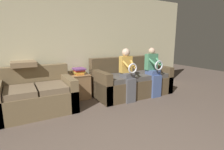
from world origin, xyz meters
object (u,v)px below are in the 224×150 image
object	(u,v)px
couch_main	(131,81)
book_stack	(79,71)
couch_side	(36,96)
child_left_seated	(128,72)
throw_pillow	(24,64)
side_shelf	(80,86)
child_right_seated	(153,70)

from	to	relation	value
couch_main	book_stack	distance (m)	1.37
couch_side	couch_main	bearing A→B (deg)	0.23
child_left_seated	throw_pillow	distance (m)	2.20
couch_side	child_left_seated	bearing A→B (deg)	-11.75
couch_side	throw_pillow	bearing A→B (deg)	114.71
throw_pillow	child_left_seated	bearing A→B (deg)	-19.54
side_shelf	book_stack	distance (m)	0.37
couch_main	couch_side	bearing A→B (deg)	-179.77
child_right_seated	throw_pillow	size ratio (longest dim) A/B	2.61
book_stack	side_shelf	bearing A→B (deg)	-16.54
side_shelf	throw_pillow	bearing A→B (deg)	179.24
child_left_seated	child_right_seated	distance (m)	0.77
couch_side	child_right_seated	size ratio (longest dim) A/B	1.18
couch_main	throw_pillow	distance (m)	2.53
side_shelf	throw_pillow	xyz separation A→B (m)	(-1.16, 0.02, 0.62)
side_shelf	child_left_seated	bearing A→B (deg)	-38.32
couch_main	book_stack	xyz separation A→B (m)	(-1.29, 0.31, 0.34)
couch_main	book_stack	bearing A→B (deg)	166.45
child_left_seated	child_right_seated	xyz separation A→B (m)	(0.77, -0.00, -0.02)
couch_side	book_stack	distance (m)	1.11
couch_main	side_shelf	xyz separation A→B (m)	(-1.29, 0.31, -0.03)
child_right_seated	side_shelf	world-z (taller)	child_right_seated
couch_main	child_right_seated	world-z (taller)	child_right_seated
child_right_seated	book_stack	distance (m)	1.82
couch_main	child_left_seated	bearing A→B (deg)	-133.30
couch_main	child_right_seated	size ratio (longest dim) A/B	1.63
child_right_seated	book_stack	size ratio (longest dim) A/B	4.00
child_right_seated	book_stack	world-z (taller)	child_right_seated
couch_side	side_shelf	bearing A→B (deg)	17.69
child_left_seated	side_shelf	xyz separation A→B (m)	(-0.91, 0.72, -0.37)
child_right_seated	side_shelf	bearing A→B (deg)	156.71
side_shelf	couch_side	bearing A→B (deg)	-162.31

